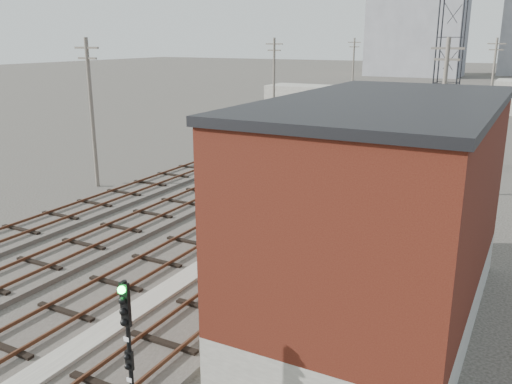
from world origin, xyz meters
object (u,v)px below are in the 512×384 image
Objects in this scene: switch_stand at (267,164)px; car_red at (243,129)px; signal_mast at (128,342)px; car_silver at (302,113)px; site_trailer at (323,117)px; car_grey at (303,117)px.

switch_stand is 14.31m from car_red.
car_silver is (-16.49, 48.85, -1.39)m from signal_mast.
car_red is 0.96× the size of car_silver.
site_trailer is 4.86m from car_grey.
car_silver is 3.25m from car_grey.
signal_mast reaches higher than car_red.
signal_mast is 48.34m from car_grey.
signal_mast is at bearing -53.93° from switch_stand.
signal_mast is 0.58× the size of site_trailer.
car_red reaches higher than car_grey.
switch_stand reaches higher than car_grey.
car_red is at bearing 142.45° from switch_stand.
site_trailer is at bearing -108.40° from car_grey.
car_red is at bearing -127.42° from site_trailer.
car_silver is (-4.90, 6.17, -0.63)m from site_trailer.
site_trailer reaches higher than switch_stand.
car_grey is at bearing -178.35° from car_silver.
car_silver is at bearing 108.65° from signal_mast.
car_silver is at bearing 26.96° from car_red.
signal_mast is at bearing -138.54° from car_grey.
site_trailer is 7.91m from car_silver.
car_red is 0.90× the size of car_grey.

